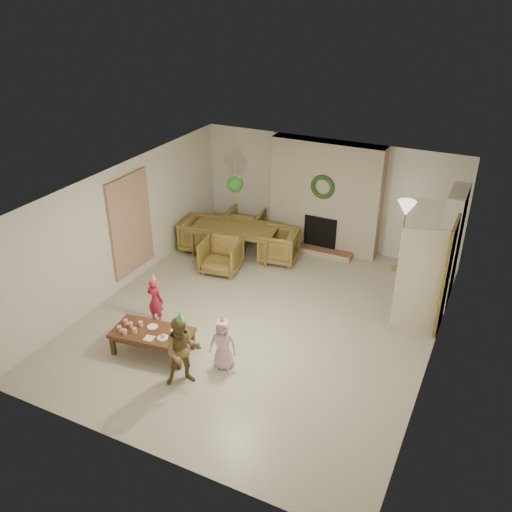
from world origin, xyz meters
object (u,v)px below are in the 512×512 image
Objects in this scene: dining_table at (234,241)px; dining_chair_right at (279,246)px; dining_chair_far at (246,225)px; child_red at (155,300)px; child_plaid at (183,351)px; coffee_table_top at (152,333)px; child_pink at (223,344)px; dining_chair_left at (200,235)px; dining_chair_near at (221,256)px.

dining_chair_right is (1.02, 0.15, 0.03)m from dining_table.
child_red is (0.12, -3.81, 0.09)m from dining_chair_far.
child_plaid is (1.35, -4.17, 0.26)m from dining_table.
dining_table reaches higher than coffee_table_top.
coffee_table_top is (0.46, -3.76, 0.05)m from dining_table.
child_pink reaches higher than dining_chair_far.
dining_chair_left is 0.68× the size of child_plaid.
child_pink reaches higher than dining_table.
child_plaid is at bearing -4.09° from dining_chair_right.
child_red reaches higher than dining_chair_near.
dining_chair_left is at bearing -90.00° from dining_chair_right.
dining_table is 3.97m from child_pink.
child_pink is (0.69, -3.73, 0.08)m from dining_chair_right.
dining_table is at bearing 101.30° from child_pink.
dining_chair_far is 1.17m from dining_chair_left.
dining_chair_near is 3.58m from child_plaid.
dining_chair_left is 3.85m from coffee_table_top.
dining_chair_left is 0.61× the size of coffee_table_top.
dining_chair_near is at bearing 90.00° from dining_chair_far.
child_pink is at bearing 162.23° from child_red.
child_pink reaches higher than dining_chair_right.
child_plaid is (0.33, -4.32, 0.22)m from dining_chair_right.
child_red is 1.80m from child_plaid.
dining_chair_near is 0.89× the size of child_red.
coffee_table_top is 1.48× the size of child_pink.
dining_chair_far and dining_chair_right have the same top height.
child_red is (-1.02, -3.15, 0.09)m from dining_chair_right.
dining_table is 3.78m from coffee_table_top.
dining_chair_near is 1.00× the size of dining_chair_right.
dining_table is 0.83m from dining_chair_far.
dining_chair_near is (0.12, -0.82, 0.03)m from dining_table.
child_red reaches higher than dining_chair_left.
child_pink is at bearing -68.56° from dining_chair_near.
coffee_table_top is (1.28, -3.64, 0.01)m from dining_chair_left.
dining_chair_left is at bearing 101.53° from coffee_table_top.
child_plaid is 1.31× the size of child_pink.
child_pink is at bearing -72.92° from dining_table.
dining_table is at bearing 90.00° from dining_chair_near.
dining_chair_near is 3.19m from child_pink.
dining_table is 4.39m from child_plaid.
child_red is 1.01× the size of child_pink.
dining_chair_left is at bearing 45.00° from dining_chair_far.
dining_chair_right is (1.14, -0.67, 0.00)m from dining_chair_far.
coffee_table_top is 1.12× the size of child_plaid.
dining_chair_near reaches higher than dining_table.
dining_chair_near is at bearing -92.06° from child_red.
coffee_table_top is 0.89m from child_red.
dining_chair_near is 1.32m from dining_chair_right.
dining_chair_left is (-0.70, -0.94, 0.00)m from dining_chair_far.
coffee_table_top is at bearing 88.84° from dining_chair_far.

